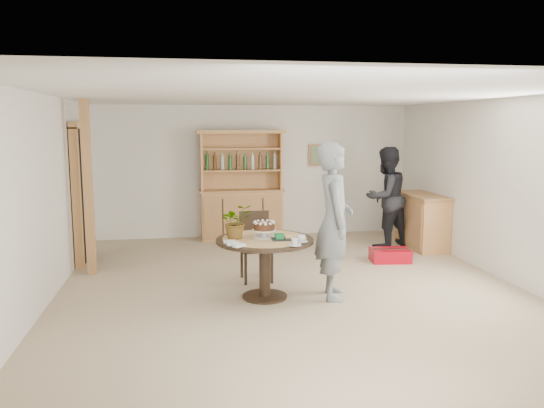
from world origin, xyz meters
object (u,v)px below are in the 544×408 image
Objects in this scene: hutch at (241,202)px; teen_boy at (334,221)px; dining_table at (265,250)px; dining_chair at (255,241)px; red_suitcase at (390,255)px; adult_person at (386,197)px; sideboard at (422,221)px.

hutch is 3.71m from teen_boy.
teen_boy reaches higher than dining_table.
red_suitcase is (2.22, 0.59, -0.43)m from dining_chair.
hutch is 3.52m from dining_table.
red_suitcase is at bearing -32.45° from teen_boy.
adult_person reaches higher than red_suitcase.
adult_person is (2.43, -1.08, 0.19)m from hutch.
dining_table is (-0.10, -3.52, -0.08)m from hutch.
teen_boy is at bearing -133.90° from sideboard.
adult_person reaches higher than dining_table.
hutch is 1.16× the size of adult_person.
teen_boy is (-2.29, -2.38, 0.49)m from sideboard.
sideboard is 0.72× the size of adult_person.
hutch is 2.66m from adult_person.
dining_chair is 0.54× the size of adult_person.
red_suitcase is (2.12, -2.10, -0.59)m from hutch.
hutch is at bearing 21.37° from teen_boy.
dining_table reaches higher than red_suitcase.
sideboard is 0.65× the size of teen_boy.
sideboard is at bearing 35.97° from dining_table.
dining_table is 1.87× the size of red_suitcase.
sideboard is 0.75m from adult_person.
dining_chair is (-0.00, 0.83, -0.07)m from dining_table.
teen_boy is (0.85, -0.10, 0.36)m from dining_table.
red_suitcase is (2.22, 1.41, -0.50)m from dining_table.
dining_chair is at bearing -92.12° from hutch.
adult_person is 2.75× the size of red_suitcase.
dining_chair is at bearing 52.15° from teen_boy.
dining_chair is 2.34m from red_suitcase.
adult_person is 1.32m from red_suitcase.
sideboard is at bearing -22.21° from hutch.
hutch reaches higher than adult_person.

